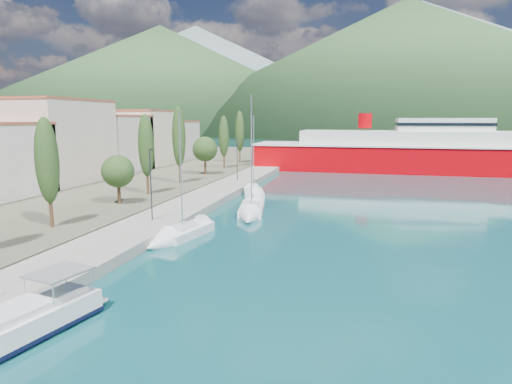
# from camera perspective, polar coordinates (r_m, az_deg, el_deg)

# --- Properties ---
(ground) EXTENTS (1400.00, 1400.00, 0.00)m
(ground) POSITION_cam_1_polar(r_m,az_deg,el_deg) (139.49, 10.89, 5.68)
(ground) COLOR #114B51
(quay) EXTENTS (5.00, 88.00, 0.80)m
(quay) POSITION_cam_1_polar(r_m,az_deg,el_deg) (48.99, -6.74, -0.85)
(quay) COLOR gray
(quay) RESTS_ON ground
(land_strip) EXTENTS (70.00, 148.00, 0.70)m
(land_strip) POSITION_cam_1_polar(r_m,az_deg,el_deg) (78.53, -30.72, 1.77)
(land_strip) COLOR #565644
(land_strip) RESTS_ON ground
(hills_far) EXTENTS (1480.00, 900.00, 180.00)m
(hills_far) POSITION_cam_1_polar(r_m,az_deg,el_deg) (654.36, 26.64, 14.65)
(hills_far) COLOR slate
(hills_far) RESTS_ON ground
(hills_near) EXTENTS (1010.00, 520.00, 115.00)m
(hills_near) POSITION_cam_1_polar(r_m,az_deg,el_deg) (403.53, 28.01, 14.25)
(hills_near) COLOR #2F522B
(hills_near) RESTS_ON ground
(town_buildings) EXTENTS (9.20, 69.20, 11.30)m
(town_buildings) POSITION_cam_1_polar(r_m,az_deg,el_deg) (69.02, -21.66, 5.90)
(town_buildings) COLOR beige
(town_buildings) RESTS_ON land_strip
(tree_row) EXTENTS (3.90, 62.77, 10.31)m
(tree_row) POSITION_cam_1_polar(r_m,az_deg,el_deg) (57.52, -10.76, 5.92)
(tree_row) COLOR #47301E
(tree_row) RESTS_ON land_strip
(lamp_posts) EXTENTS (0.15, 45.40, 6.06)m
(lamp_posts) POSITION_cam_1_polar(r_m,az_deg,el_deg) (38.68, -12.58, 1.70)
(lamp_posts) COLOR #2D2D33
(lamp_posts) RESTS_ON quay
(sailboat_near) EXTENTS (3.65, 7.81, 10.80)m
(sailboat_near) POSITION_cam_1_polar(r_m,az_deg,el_deg) (33.66, -11.19, -6.02)
(sailboat_near) COLOR silver
(sailboat_near) RESTS_ON ground
(sailboat_mid) EXTENTS (3.86, 8.98, 12.54)m
(sailboat_mid) POSITION_cam_1_polar(r_m,az_deg,el_deg) (41.21, -0.78, -2.93)
(sailboat_mid) COLOR silver
(sailboat_mid) RESTS_ON ground
(sailboat_far) EXTENTS (4.46, 7.60, 10.65)m
(sailboat_far) POSITION_cam_1_polar(r_m,az_deg,el_deg) (50.81, -0.21, -0.52)
(sailboat_far) COLOR silver
(sailboat_far) RESTS_ON ground
(ferry) EXTENTS (54.99, 12.16, 10.90)m
(ferry) POSITION_cam_1_polar(r_m,az_deg,el_deg) (81.83, 19.64, 4.93)
(ferry) COLOR #B70007
(ferry) RESTS_ON ground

